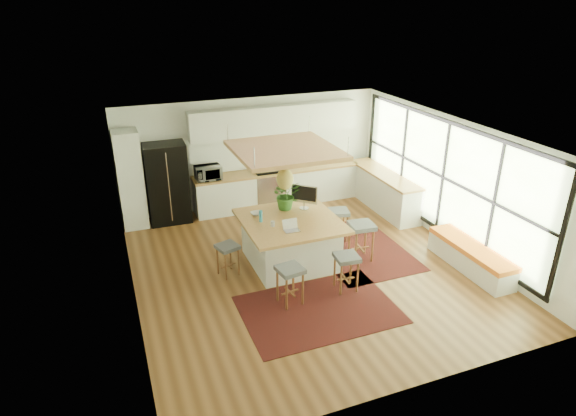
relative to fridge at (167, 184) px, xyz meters
name	(u,v)px	position (x,y,z in m)	size (l,w,h in m)	color
floor	(307,267)	(2.15, -3.20, -0.93)	(7.00, 7.00, 0.00)	#583319
ceiling	(309,134)	(2.15, -3.20, 1.78)	(7.00, 7.00, 0.00)	white
wall_back	(252,152)	(2.15, 0.30, 0.42)	(6.50, 6.50, 0.00)	silver
wall_front	(417,307)	(2.15, -6.70, 0.42)	(6.50, 6.50, 0.00)	silver
wall_left	(126,232)	(-1.10, -3.20, 0.42)	(7.00, 7.00, 0.00)	silver
wall_right	(451,182)	(5.40, -3.20, 0.42)	(7.00, 7.00, 0.00)	silver
window_wall	(450,180)	(5.37, -3.20, 0.47)	(0.10, 6.20, 2.60)	black
pantry	(131,180)	(-0.80, -0.02, 0.20)	(0.55, 0.60, 2.25)	silver
back_counter_base	(278,188)	(2.70, -0.02, -0.49)	(4.20, 0.60, 0.88)	silver
back_counter_top	(277,171)	(2.70, -0.02, -0.03)	(4.24, 0.64, 0.05)	olive
backsplash	(273,150)	(2.70, 0.28, 0.43)	(4.20, 0.02, 0.80)	white
upper_cabinets	(275,120)	(2.70, 0.12, 1.22)	(4.20, 0.34, 0.70)	silver
range	(268,187)	(2.45, -0.02, -0.43)	(0.76, 0.62, 1.00)	#A5A5AA
right_counter_base	(384,192)	(5.08, -1.20, -0.49)	(0.60, 2.50, 0.88)	silver
right_counter_top	(385,174)	(5.08, -1.20, -0.03)	(0.64, 2.54, 0.05)	olive
window_bench	(470,257)	(5.10, -4.40, -0.68)	(0.52, 2.00, 0.50)	silver
ceiling_panel	(285,164)	(1.85, -2.80, 1.12)	(1.86, 1.86, 0.80)	olive
rug_near	(319,309)	(1.79, -4.59, -0.92)	(2.60, 1.80, 0.01)	black
rug_right	(358,249)	(3.46, -2.91, -0.92)	(1.80, 2.60, 0.01)	black
fridge	(167,184)	(0.00, 0.00, 0.00)	(0.93, 0.73, 1.88)	black
island	(290,241)	(1.93, -2.88, -0.46)	(1.85, 1.85, 0.93)	olive
stool_near_left	(290,285)	(1.40, -4.22, -0.57)	(0.42, 0.42, 0.71)	#4C4F55
stool_near_right	(346,272)	(2.51, -4.17, -0.57)	(0.41, 0.41, 0.70)	#4C4F55
stool_right_front	(361,243)	(3.30, -3.28, -0.57)	(0.47, 0.47, 0.79)	#4C4F55
stool_right_back	(338,224)	(3.27, -2.33, -0.57)	(0.41, 0.41, 0.69)	#4C4F55
stool_left_side	(228,258)	(0.65, -2.92, -0.57)	(0.38, 0.38, 0.64)	#4C4F55
laptop	(292,225)	(1.78, -3.34, 0.12)	(0.29, 0.31, 0.22)	#A5A5AA
monitor	(304,197)	(2.39, -2.48, 0.26)	(0.55, 0.20, 0.51)	#A5A5AA
microwave	(208,171)	(0.95, -0.07, 0.20)	(0.60, 0.33, 0.41)	#A5A5AA
island_plant	(286,198)	(2.04, -2.35, 0.25)	(0.56, 0.62, 0.48)	#1E4C19
island_bowl	(257,214)	(1.39, -2.43, 0.03)	(0.23, 0.23, 0.06)	beige
island_bottle_0	(262,218)	(1.38, -2.78, 0.10)	(0.07, 0.07, 0.19)	teal
island_bottle_1	(273,222)	(1.53, -3.03, 0.10)	(0.07, 0.07, 0.19)	silver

